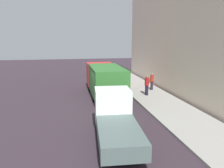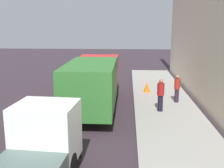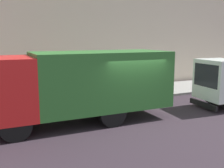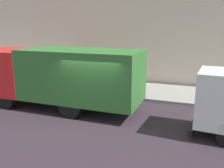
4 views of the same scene
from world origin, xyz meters
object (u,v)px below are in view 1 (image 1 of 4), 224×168
(large_utility_truck, at_px, (104,79))
(small_flatbed_truck, at_px, (115,118))
(pedestrian_walking, at_px, (147,85))
(traffic_cone_orange, at_px, (129,82))
(pedestrian_standing, at_px, (152,81))

(large_utility_truck, distance_m, small_flatbed_truck, 8.25)
(large_utility_truck, height_order, pedestrian_walking, large_utility_truck)
(small_flatbed_truck, height_order, traffic_cone_orange, small_flatbed_truck)
(small_flatbed_truck, xyz_separation_m, traffic_cone_orange, (3.97, 11.77, -0.59))
(traffic_cone_orange, bearing_deg, pedestrian_standing, -56.77)
(small_flatbed_truck, relative_size, traffic_cone_orange, 7.88)
(small_flatbed_truck, distance_m, pedestrian_walking, 8.69)
(large_utility_truck, bearing_deg, traffic_cone_orange, 47.69)
(pedestrian_walking, height_order, pedestrian_standing, pedestrian_walking)
(large_utility_truck, relative_size, small_flatbed_truck, 1.51)
(pedestrian_walking, bearing_deg, traffic_cone_orange, -161.63)
(pedestrian_standing, bearing_deg, large_utility_truck, 136.25)
(pedestrian_walking, bearing_deg, pedestrian_standing, 159.31)
(traffic_cone_orange, bearing_deg, pedestrian_walking, -84.08)
(pedestrian_standing, relative_size, traffic_cone_orange, 2.43)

